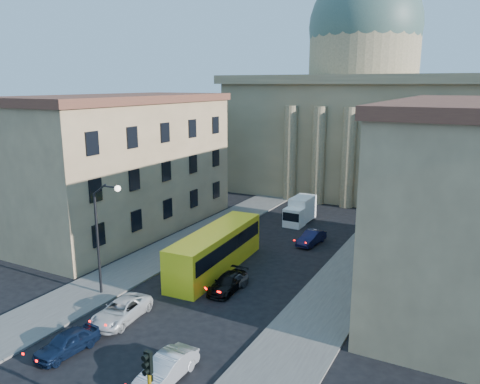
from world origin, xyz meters
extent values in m
plane|color=black|center=(0.00, 0.00, 0.00)|extent=(200.00, 200.00, 0.00)
cube|color=#514E4A|center=(-8.50, 18.00, 0.07)|extent=(5.00, 60.00, 0.15)
cube|color=#514E4A|center=(8.50, 18.00, 0.07)|extent=(5.00, 60.00, 0.15)
cube|color=#756648|center=(0.00, 56.00, 8.00)|extent=(34.00, 26.00, 16.00)
cube|color=#756648|center=(0.00, 56.00, 16.40)|extent=(35.50, 27.50, 1.20)
cylinder|color=#756648|center=(0.00, 56.00, 20.00)|extent=(16.00, 16.00, 8.00)
sphere|color=#455E53|center=(0.00, 56.00, 24.00)|extent=(16.40, 16.40, 16.40)
cube|color=#756648|center=(-21.00, 54.00, 5.50)|extent=(13.00, 13.00, 11.00)
cone|color=#562D25|center=(-21.00, 54.00, 13.00)|extent=(26.02, 26.02, 4.00)
cylinder|color=#756648|center=(-6.00, 42.80, 6.50)|extent=(1.80, 1.80, 13.00)
cylinder|color=#756648|center=(-2.00, 42.80, 6.50)|extent=(1.80, 1.80, 13.00)
cylinder|color=#756648|center=(2.00, 42.80, 6.50)|extent=(1.80, 1.80, 13.00)
cylinder|color=#756648|center=(6.00, 42.80, 6.50)|extent=(1.80, 1.80, 13.00)
cube|color=tan|center=(-17.00, 22.00, 7.00)|extent=(11.00, 26.00, 14.00)
cube|color=#562D25|center=(-17.00, 22.00, 14.30)|extent=(11.60, 26.60, 0.80)
cube|color=tan|center=(17.00, 22.00, 7.00)|extent=(11.00, 26.00, 14.00)
cube|color=black|center=(5.30, -2.00, 3.75)|extent=(0.34, 0.22, 1.10)
cylinder|color=#FF0C05|center=(5.30, -2.12, 4.11)|extent=(0.20, 0.03, 0.20)
cylinder|color=orange|center=(5.30, -2.12, 3.75)|extent=(0.20, 0.03, 0.20)
cylinder|color=#0CE526|center=(5.30, -2.12, 3.39)|extent=(0.20, 0.03, 0.20)
cube|color=black|center=(5.30, -1.90, 2.90)|extent=(0.22, 0.10, 0.30)
cylinder|color=black|center=(-7.50, 8.00, 4.00)|extent=(0.20, 0.20, 8.00)
cylinder|color=black|center=(-6.95, 8.00, 8.35)|extent=(1.30, 0.12, 0.96)
cylinder|color=black|center=(-5.95, 8.00, 8.65)|extent=(1.30, 0.12, 0.12)
sphere|color=white|center=(-5.20, 8.00, 8.60)|extent=(0.44, 0.44, 0.44)
imported|color=black|center=(-3.43, 1.00, 0.69)|extent=(2.02, 4.21, 1.39)
imported|color=#929499|center=(3.46, 1.64, 0.71)|extent=(1.55, 4.33, 1.42)
imported|color=silver|center=(-3.33, 5.60, 0.69)|extent=(2.71, 5.13, 1.38)
imported|color=black|center=(0.80, 13.13, 0.64)|extent=(1.86, 4.45, 1.28)
imported|color=#4D4D52|center=(0.90, 13.20, 0.65)|extent=(1.93, 3.94, 1.29)
imported|color=black|center=(2.96, 26.52, 0.68)|extent=(1.99, 4.29, 1.36)
cube|color=yellow|center=(-2.21, 16.42, 1.78)|extent=(3.54, 12.77, 3.56)
cube|color=black|center=(-2.21, 16.42, 2.36)|extent=(3.58, 12.09, 1.26)
cylinder|color=black|center=(-3.11, 11.77, 0.57)|extent=(0.41, 1.17, 1.15)
cylinder|color=black|center=(-0.81, 11.89, 0.57)|extent=(0.41, 1.17, 1.15)
cylinder|color=black|center=(-3.60, 20.95, 0.57)|extent=(0.41, 1.17, 1.15)
cylinder|color=black|center=(-1.31, 21.07, 0.57)|extent=(0.41, 1.17, 1.15)
cube|color=white|center=(-0.83, 31.49, 1.06)|extent=(2.08, 2.17, 2.12)
cube|color=black|center=(-0.86, 30.47, 1.33)|extent=(1.95, 0.15, 0.97)
cube|color=white|center=(-0.78, 33.88, 1.55)|extent=(2.20, 3.76, 2.74)
cylinder|color=black|center=(-1.73, 31.15, 0.40)|extent=(0.26, 0.80, 0.80)
cylinder|color=black|center=(0.04, 31.12, 0.40)|extent=(0.26, 0.80, 0.80)
cylinder|color=black|center=(-1.65, 34.69, 0.40)|extent=(0.26, 0.80, 0.80)
cylinder|color=black|center=(0.12, 34.65, 0.40)|extent=(0.26, 0.80, 0.80)
camera|label=1|loc=(17.58, -16.47, 15.84)|focal=35.00mm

